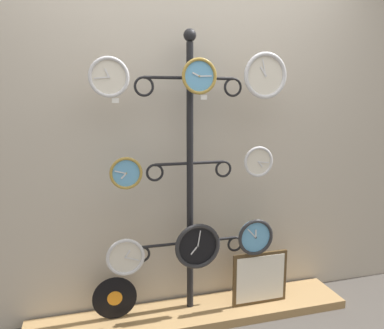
{
  "coord_description": "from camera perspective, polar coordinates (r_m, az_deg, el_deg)",
  "views": [
    {
      "loc": [
        -0.64,
        -1.92,
        1.49
      ],
      "look_at": [
        0.0,
        0.36,
        1.08
      ],
      "focal_mm": 35.0,
      "sensor_mm": 36.0,
      "label": 1
    }
  ],
  "objects": [
    {
      "name": "clock_middle_right",
      "position": [
        2.51,
        10.04,
        0.44
      ],
      "size": [
        0.21,
        0.04,
        0.21
      ],
      "color": "silver"
    },
    {
      "name": "clock_top_left",
      "position": [
        2.25,
        -12.56,
        12.88
      ],
      "size": [
        0.23,
        0.04,
        0.23
      ],
      "color": "silver"
    },
    {
      "name": "vinyl_record",
      "position": [
        2.66,
        -11.69,
        -19.31
      ],
      "size": [
        0.29,
        0.01,
        0.29
      ],
      "color": "black",
      "rests_on": "low_shelf"
    },
    {
      "name": "display_stand",
      "position": [
        2.56,
        -0.31,
        -9.09
      ],
      "size": [
        0.77,
        0.43,
        1.93
      ],
      "color": "black",
      "rests_on": "ground_plane"
    },
    {
      "name": "picture_frame",
      "position": [
        2.8,
        10.31,
        -16.66
      ],
      "size": [
        0.41,
        0.02,
        0.38
      ],
      "color": "#4C381E",
      "rests_on": "low_shelf"
    },
    {
      "name": "clock_bottom_left",
      "position": [
        2.43,
        -10.11,
        -13.69
      ],
      "size": [
        0.24,
        0.04,
        0.24
      ],
      "color": "silver"
    },
    {
      "name": "low_shelf",
      "position": [
        2.78,
        0.06,
        -21.86
      ],
      "size": [
        2.2,
        0.36,
        0.06
      ],
      "color": "#9E7A4C",
      "rests_on": "ground_plane"
    },
    {
      "name": "shop_wall",
      "position": [
        2.58,
        -1.28,
        7.84
      ],
      "size": [
        4.4,
        0.04,
        2.8
      ],
      "color": "#BCB2A3",
      "rests_on": "ground_plane"
    },
    {
      "name": "price_tag_upper",
      "position": [
        2.25,
        -11.6,
        9.53
      ],
      "size": [
        0.04,
        0.0,
        0.03
      ],
      "color": "white"
    },
    {
      "name": "clock_middle_left",
      "position": [
        2.3,
        -10.03,
        -1.3
      ],
      "size": [
        0.2,
        0.04,
        0.2
      ],
      "color": "#60A8DB"
    },
    {
      "name": "clock_bottom_center",
      "position": [
        2.52,
        0.84,
        -12.32
      ],
      "size": [
        0.31,
        0.04,
        0.31
      ],
      "color": "black"
    },
    {
      "name": "clock_top_center",
      "position": [
        2.36,
        1.09,
        13.3
      ],
      "size": [
        0.22,
        0.04,
        0.22
      ],
      "color": "#60A8DB"
    },
    {
      "name": "clock_top_right",
      "position": [
        2.49,
        11.08,
        13.15
      ],
      "size": [
        0.29,
        0.04,
        0.29
      ],
      "color": "silver"
    },
    {
      "name": "price_tag_mid",
      "position": [
        2.36,
        1.82,
        10.2
      ],
      "size": [
        0.04,
        0.0,
        0.03
      ],
      "color": "white"
    },
    {
      "name": "clock_bottom_right",
      "position": [
        2.64,
        9.63,
        -10.85
      ],
      "size": [
        0.26,
        0.04,
        0.26
      ],
      "color": "#60A8DB"
    }
  ]
}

